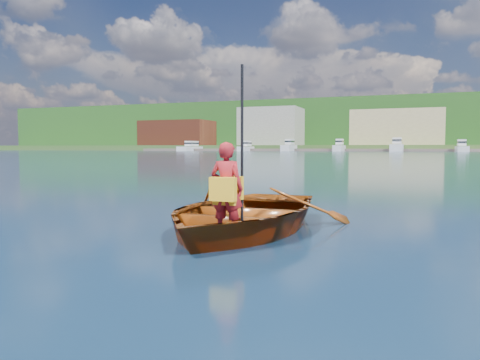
{
  "coord_description": "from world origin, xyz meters",
  "views": [
    {
      "loc": [
        1.07,
        -5.44,
        1.22
      ],
      "look_at": [
        -1.32,
        0.94,
        0.74
      ],
      "focal_mm": 35.0,
      "sensor_mm": 36.0,
      "label": 1
    }
  ],
  "objects": [
    {
      "name": "ground",
      "position": [
        0.0,
        0.0,
        0.0
      ],
      "size": [
        600.0,
        600.0,
        0.0
      ],
      "color": "#0E1F3E",
      "rests_on": "ground"
    },
    {
      "name": "rowboat",
      "position": [
        -1.29,
        0.94,
        0.26
      ],
      "size": [
        2.9,
        3.98,
        0.81
      ],
      "color": "brown",
      "rests_on": "ground"
    },
    {
      "name": "child_paddler",
      "position": [
        -1.16,
        0.04,
        0.7
      ],
      "size": [
        0.44,
        0.34,
        2.17
      ],
      "color": "maroon",
      "rests_on": "ground"
    },
    {
      "name": "shoreline",
      "position": [
        0.0,
        236.61,
        10.32
      ],
      "size": [
        400.0,
        140.0,
        22.0
      ],
      "color": "#39571F",
      "rests_on": "ground"
    },
    {
      "name": "dock",
      "position": [
        -11.26,
        148.0,
        0.4
      ],
      "size": [
        159.92,
        14.55,
        0.8
      ],
      "color": "brown",
      "rests_on": "ground"
    },
    {
      "name": "waterfront_buildings",
      "position": [
        -7.74,
        165.0,
        7.74
      ],
      "size": [
        202.0,
        16.0,
        14.0
      ],
      "color": "brown",
      "rests_on": "ground"
    },
    {
      "name": "marina_yachts",
      "position": [
        -3.66,
        143.32,
        1.36
      ],
      "size": [
        143.38,
        13.38,
        4.42
      ],
      "color": "silver",
      "rests_on": "ground"
    }
  ]
}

